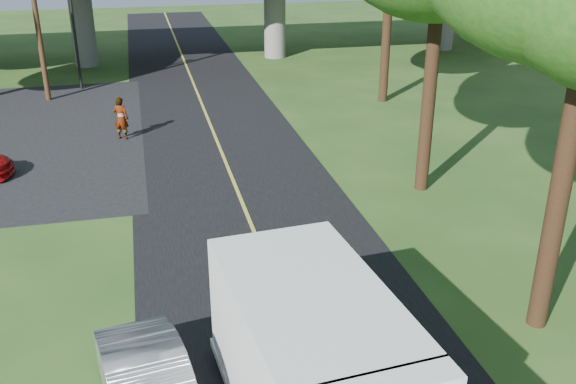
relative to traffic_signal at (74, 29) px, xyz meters
name	(u,v)px	position (x,y,z in m)	size (l,w,h in m)	color
road	(238,193)	(6.00, -16.00, -3.19)	(7.00, 90.00, 0.02)	black
lane_line	(238,192)	(6.00, -16.00, -3.17)	(0.12, 90.00, 0.01)	gold
traffic_signal	(74,29)	(0.00, 0.00, 0.00)	(0.18, 0.22, 5.20)	black
utility_pole	(35,7)	(-1.50, -2.00, 1.40)	(1.60, 0.26, 9.00)	#472D19
pedestrian	(121,118)	(2.20, -9.21, -2.30)	(0.66, 0.43, 1.80)	gray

